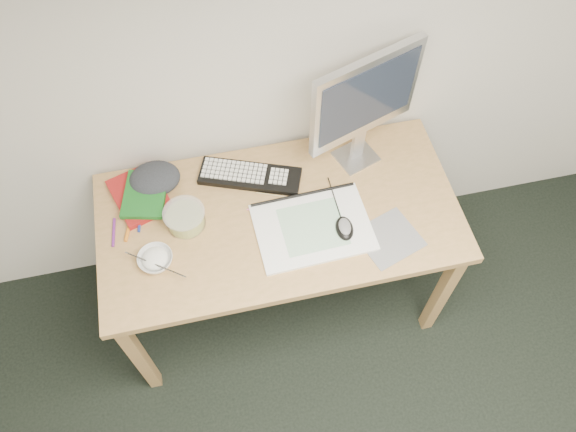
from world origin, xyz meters
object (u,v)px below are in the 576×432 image
keyboard (250,176)px  monitor (365,100)px  desk (279,226)px  rice_bowl (156,260)px  sketchpad (313,227)px

keyboard → monitor: monitor is taller
desk → monitor: bearing=29.6°
monitor → rice_bowl: bearing=-179.3°
keyboard → monitor: bearing=22.3°
desk → sketchpad: bearing=-37.6°
monitor → keyboard: bearing=161.9°
sketchpad → keyboard: bearing=121.8°
desk → monitor: 0.59m
desk → keyboard: size_ratio=3.45×
desk → sketchpad: size_ratio=3.23×
monitor → rice_bowl: 0.96m
desk → rice_bowl: bearing=-167.8°
rice_bowl → keyboard: bearing=36.7°
monitor → sketchpad: bearing=-150.3°
sketchpad → keyboard: keyboard is taller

